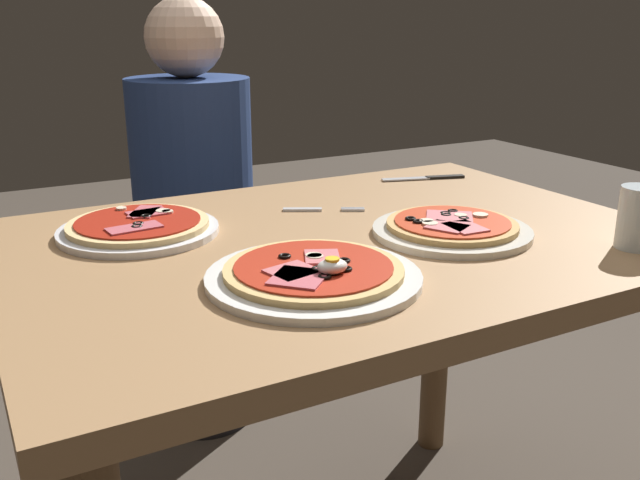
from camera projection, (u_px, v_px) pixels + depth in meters
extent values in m
cube|color=#9E754C|center=(339.00, 247.00, 1.21)|extent=(1.11, 0.80, 0.04)
cylinder|color=brown|center=(34.00, 423.00, 1.38)|extent=(0.07, 0.07, 0.73)
cylinder|color=brown|center=(437.00, 322.00, 1.84)|extent=(0.07, 0.07, 0.73)
cylinder|color=white|center=(314.00, 278.00, 1.00)|extent=(0.31, 0.31, 0.01)
cylinder|color=#DBB26B|center=(314.00, 270.00, 0.99)|extent=(0.26, 0.26, 0.01)
cylinder|color=#B72D19|center=(314.00, 266.00, 0.99)|extent=(0.23, 0.23, 0.00)
torus|color=black|center=(344.00, 261.00, 1.00)|extent=(0.02, 0.02, 0.00)
torus|color=black|center=(346.00, 269.00, 0.97)|extent=(0.02, 0.02, 0.00)
torus|color=black|center=(325.00, 277.00, 0.94)|extent=(0.02, 0.02, 0.00)
torus|color=black|center=(285.00, 256.00, 1.02)|extent=(0.02, 0.02, 0.00)
torus|color=black|center=(333.00, 272.00, 0.96)|extent=(0.02, 0.02, 0.00)
torus|color=black|center=(318.00, 269.00, 0.97)|extent=(0.02, 0.02, 0.00)
cube|color=#C65B66|center=(299.00, 278.00, 0.94)|extent=(0.10, 0.10, 0.00)
cube|color=#D16B70|center=(322.00, 257.00, 1.02)|extent=(0.07, 0.08, 0.00)
cube|color=#D16B70|center=(293.00, 271.00, 0.96)|extent=(0.08, 0.07, 0.00)
cylinder|color=beige|center=(315.00, 257.00, 1.02)|extent=(0.02, 0.02, 0.00)
cylinder|color=beige|center=(314.00, 256.00, 1.02)|extent=(0.02, 0.02, 0.00)
ellipsoid|color=white|center=(332.00, 266.00, 0.96)|extent=(0.04, 0.03, 0.02)
cylinder|color=yellow|center=(332.00, 259.00, 0.95)|extent=(0.02, 0.02, 0.00)
cylinder|color=white|center=(139.00, 231.00, 1.21)|extent=(0.27, 0.27, 0.01)
cylinder|color=#E5C17F|center=(138.00, 224.00, 1.21)|extent=(0.24, 0.24, 0.01)
cylinder|color=#A82314|center=(138.00, 221.00, 1.21)|extent=(0.21, 0.21, 0.00)
torus|color=black|center=(146.00, 216.00, 1.22)|extent=(0.02, 0.02, 0.00)
torus|color=black|center=(137.00, 227.00, 1.16)|extent=(0.02, 0.02, 0.00)
torus|color=black|center=(138.00, 224.00, 1.18)|extent=(0.02, 0.02, 0.00)
cube|color=#C65B66|center=(148.00, 213.00, 1.24)|extent=(0.07, 0.05, 0.00)
cube|color=#C65B66|center=(145.00, 212.00, 1.25)|extent=(0.08, 0.09, 0.00)
cube|color=#C65B66|center=(134.00, 228.00, 1.16)|extent=(0.09, 0.05, 0.00)
cylinder|color=beige|center=(168.00, 212.00, 1.25)|extent=(0.02, 0.02, 0.00)
cylinder|color=beige|center=(121.00, 208.00, 1.27)|extent=(0.02, 0.02, 0.00)
cylinder|color=beige|center=(163.00, 211.00, 1.25)|extent=(0.03, 0.03, 0.00)
cylinder|color=silver|center=(452.00, 231.00, 1.21)|extent=(0.27, 0.27, 0.01)
cylinder|color=tan|center=(452.00, 225.00, 1.20)|extent=(0.23, 0.23, 0.01)
cylinder|color=red|center=(452.00, 221.00, 1.20)|extent=(0.20, 0.20, 0.00)
torus|color=black|center=(410.00, 219.00, 1.21)|extent=(0.02, 0.02, 0.00)
torus|color=black|center=(446.00, 215.00, 1.23)|extent=(0.02, 0.02, 0.00)
torus|color=black|center=(445.00, 213.00, 1.24)|extent=(0.02, 0.02, 0.00)
torus|color=black|center=(418.00, 221.00, 1.19)|extent=(0.02, 0.02, 0.00)
torus|color=black|center=(453.00, 211.00, 1.25)|extent=(0.02, 0.02, 0.00)
torus|color=black|center=(464.00, 218.00, 1.21)|extent=(0.02, 0.02, 0.00)
cube|color=#D16B70|center=(447.00, 227.00, 1.16)|extent=(0.08, 0.08, 0.00)
cube|color=#D16B70|center=(465.00, 227.00, 1.16)|extent=(0.06, 0.07, 0.00)
cube|color=#D16B70|center=(449.00, 216.00, 1.22)|extent=(0.10, 0.10, 0.00)
cylinder|color=beige|center=(430.00, 224.00, 1.18)|extent=(0.03, 0.03, 0.00)
cylinder|color=beige|center=(461.00, 216.00, 1.22)|extent=(0.02, 0.02, 0.00)
cylinder|color=beige|center=(480.00, 215.00, 1.23)|extent=(0.03, 0.03, 0.00)
cylinder|color=beige|center=(426.00, 221.00, 1.19)|extent=(0.02, 0.02, 0.00)
cylinder|color=silver|center=(638.00, 218.00, 1.13)|extent=(0.06, 0.06, 0.10)
cylinder|color=silver|center=(635.00, 238.00, 1.14)|extent=(0.06, 0.06, 0.03)
cube|color=silver|center=(302.00, 210.00, 1.35)|extent=(0.07, 0.05, 0.00)
cube|color=silver|center=(353.00, 210.00, 1.35)|extent=(0.04, 0.02, 0.00)
cube|color=silver|center=(353.00, 210.00, 1.35)|extent=(0.04, 0.02, 0.00)
cube|color=silver|center=(353.00, 209.00, 1.36)|extent=(0.04, 0.02, 0.00)
cube|color=silver|center=(353.00, 208.00, 1.36)|extent=(0.04, 0.02, 0.00)
cube|color=silver|center=(406.00, 179.00, 1.60)|extent=(0.11, 0.05, 0.00)
cube|color=black|center=(445.00, 177.00, 1.62)|extent=(0.09, 0.04, 0.01)
cylinder|color=black|center=(202.00, 343.00, 2.02)|extent=(0.29, 0.29, 0.46)
cylinder|color=navy|center=(192.00, 177.00, 1.87)|extent=(0.32, 0.32, 0.52)
sphere|color=beige|center=(184.00, 37.00, 1.76)|extent=(0.20, 0.20, 0.20)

